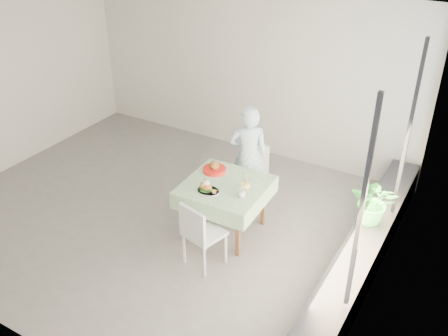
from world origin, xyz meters
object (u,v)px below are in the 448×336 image
Objects in this scene: potted_plant at (374,201)px; cafe_table at (225,202)px; diner at (248,156)px; chair_far at (249,188)px; juice_cup_orange at (246,185)px; main_dish at (207,188)px; chair_near at (204,245)px.

cafe_table is at bearing -164.84° from potted_plant.
diner is 2.54× the size of potted_plant.
chair_far is (-0.03, 0.73, -0.18)m from cafe_table.
chair_far is at bearing 114.19° from juice_cup_orange.
potted_plant reaches higher than main_dish.
diner is 0.86m from juice_cup_orange.
cafe_table is at bearing 70.29° from diner.
main_dish is at bearing -158.62° from potted_plant.
juice_cup_orange is at bearing -65.81° from chair_far.
potted_plant is (1.68, 1.19, 0.52)m from chair_near.
juice_cup_orange reaches higher than cafe_table.
chair_near is at bearing -63.73° from main_dish.
diner is 1.90m from potted_plant.
potted_plant is (1.50, 0.45, -0.01)m from juice_cup_orange.
potted_plant is (1.79, 0.48, 0.34)m from cafe_table.
chair_far is at bearing 95.34° from chair_near.
cafe_table is 0.74m from chair_near.
chair_near is (0.13, -1.43, -0.01)m from chair_far.
juice_cup_orange is (0.18, 0.74, 0.53)m from chair_near.
chair_near is 1.49× the size of potted_plant.
juice_cup_orange is (0.29, 0.03, 0.34)m from cafe_table.
potted_plant is at bearing 35.30° from chair_near.
juice_cup_orange reaches higher than chair_far.
main_dish reaches higher than cafe_table.
main_dish is (-0.11, -0.26, 0.33)m from cafe_table.
main_dish is at bearing -144.04° from juice_cup_orange.
juice_cup_orange is at bearing 76.29° from chair_near.
diner is (-0.09, 0.80, 0.30)m from cafe_table.
diner is at bearing 116.04° from juice_cup_orange.
juice_cup_orange is at bearing -163.17° from potted_plant.
chair_near is 0.92m from juice_cup_orange.
chair_far reaches higher than chair_near.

